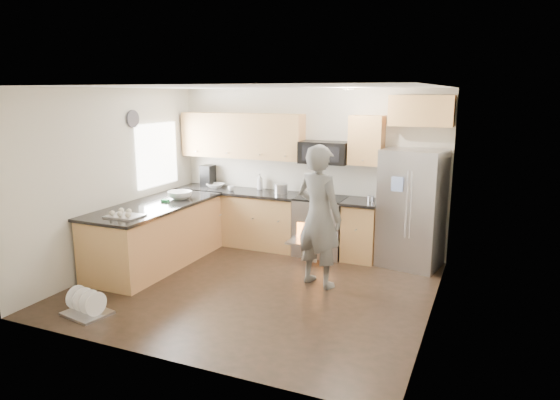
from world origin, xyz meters
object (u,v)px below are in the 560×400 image
at_px(refrigerator, 412,209).
at_px(dish_rack, 87,308).
at_px(person, 319,216).
at_px(stove_range, 321,213).

relative_size(refrigerator, dish_rack, 3.04).
bearing_deg(person, dish_rack, 61.85).
bearing_deg(person, stove_range, -53.02).
bearing_deg(stove_range, refrigerator, 0.30).
bearing_deg(refrigerator, stove_range, -169.70).
height_order(stove_range, person, person).
xyz_separation_m(refrigerator, dish_rack, (-3.17, -3.22, -0.79)).
height_order(stove_range, dish_rack, stove_range).
relative_size(refrigerator, person, 0.92).
relative_size(stove_range, refrigerator, 1.03).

